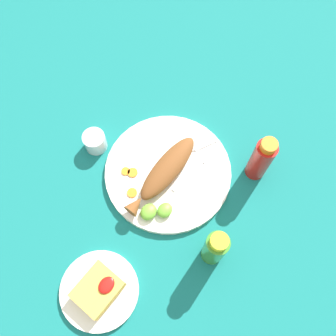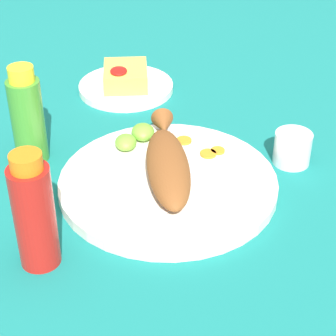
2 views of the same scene
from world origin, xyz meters
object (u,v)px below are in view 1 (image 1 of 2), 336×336
at_px(fork_far, 200,164).
at_px(hot_sauce_bottle_red, 261,159).
at_px(fork_near, 191,150).
at_px(salt_cup, 95,142).
at_px(main_plate, 168,172).
at_px(side_plate_fries, 99,290).
at_px(hot_sauce_bottle_green, 215,248).
at_px(fried_fish, 165,172).

bearing_deg(fork_far, hot_sauce_bottle_red, -50.95).
distance_m(fork_near, fork_far, 0.05).
distance_m(fork_far, salt_cup, 0.29).
height_order(fork_near, fork_far, same).
relative_size(main_plate, hot_sauce_bottle_red, 2.01).
distance_m(main_plate, fork_near, 0.09).
bearing_deg(side_plate_fries, salt_cup, 44.23).
xyz_separation_m(fork_near, hot_sauce_bottle_red, (0.07, -0.17, 0.06)).
bearing_deg(side_plate_fries, hot_sauce_bottle_red, -13.16).
bearing_deg(fork_far, side_plate_fries, -173.73).
xyz_separation_m(salt_cup, side_plate_fries, (-0.28, -0.27, -0.02)).
relative_size(fork_near, side_plate_fries, 0.92).
bearing_deg(fork_near, hot_sauce_bottle_red, -43.54).
bearing_deg(hot_sauce_bottle_green, hot_sauce_bottle_red, 9.27).
bearing_deg(fork_near, fried_fish, -161.05).
height_order(hot_sauce_bottle_green, side_plate_fries, hot_sauce_bottle_green).
relative_size(main_plate, fork_near, 1.95).
distance_m(fork_near, hot_sauce_bottle_red, 0.19).
height_order(fork_far, side_plate_fries, fork_far).
bearing_deg(hot_sauce_bottle_red, hot_sauce_bottle_green, -170.73).
bearing_deg(hot_sauce_bottle_green, side_plate_fries, 146.81).
xyz_separation_m(main_plate, hot_sauce_bottle_green, (-0.10, -0.22, 0.07)).
distance_m(fork_far, side_plate_fries, 0.41).
height_order(fried_fish, salt_cup, fried_fish).
xyz_separation_m(fried_fish, salt_cup, (-0.05, 0.21, -0.02)).
bearing_deg(hot_sauce_bottle_green, fork_far, 44.45).
bearing_deg(fork_near, salt_cup, 148.68).
distance_m(salt_cup, side_plate_fries, 0.39).
bearing_deg(salt_cup, fried_fish, -77.20).
bearing_deg(salt_cup, fork_near, -56.02).
relative_size(fork_far, salt_cup, 3.04).
xyz_separation_m(fork_far, side_plate_fries, (-0.41, -0.01, -0.01)).
relative_size(hot_sauce_bottle_red, side_plate_fries, 0.89).
bearing_deg(side_plate_fries, fork_near, 7.11).
xyz_separation_m(main_plate, fried_fish, (-0.01, -0.00, 0.03)).
bearing_deg(fork_near, side_plate_fries, -148.19).
height_order(main_plate, salt_cup, salt_cup).
bearing_deg(main_plate, fork_near, -6.96).
xyz_separation_m(main_plate, salt_cup, (-0.06, 0.21, 0.01)).
distance_m(hot_sauce_bottle_red, hot_sauce_bottle_green, 0.26).
bearing_deg(fork_near, fork_far, -86.73).
bearing_deg(main_plate, salt_cup, 106.33).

